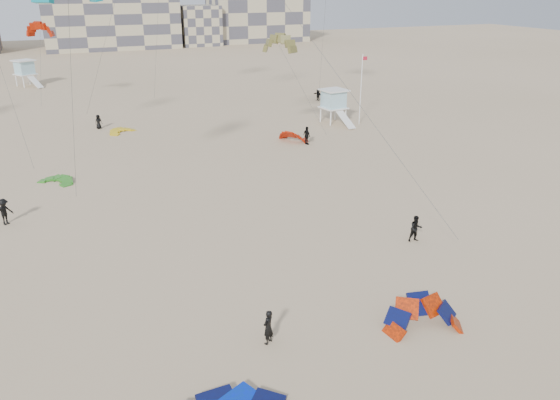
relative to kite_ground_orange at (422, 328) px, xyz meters
name	(u,v)px	position (x,y,z in m)	size (l,w,h in m)	color
ground	(249,368)	(-8.82, 0.44, 0.00)	(320.00, 320.00, 0.00)	tan
kite_ground_orange	(422,328)	(0.00, 0.00, 0.00)	(3.80, 3.09, 2.32)	#FF3000
kite_ground_green	(57,182)	(-15.65, 29.00, 0.00)	(2.86, 3.00, 0.63)	#3F8024
kite_ground_red_far	(293,141)	(7.87, 33.12, 0.00)	(3.19, 2.80, 1.84)	#B52503
kite_ground_yellow	(122,132)	(-8.41, 43.70, 0.00)	(2.91, 3.03, 0.67)	#F8B30F
kitesurfer_main	(268,327)	(-7.37, 1.79, 0.86)	(0.63, 0.41, 1.73)	black
kitesurfer_b	(416,229)	(5.35, 8.09, 0.88)	(0.86, 0.67, 1.76)	black
kitesurfer_c	(4,212)	(-19.20, 21.26, 0.94)	(1.22, 0.70, 1.88)	black
kitesurfer_d	(307,136)	(8.58, 31.29, 0.95)	(1.11, 0.46, 1.89)	black
kitesurfer_e	(98,122)	(-10.55, 46.40, 0.81)	(0.79, 0.51, 1.62)	black
kitesurfer_f	(318,95)	(19.66, 51.00, 0.83)	(1.55, 0.49, 1.67)	black
kite_fly_olive	(279,45)	(5.64, 31.59, 10.03)	(7.16, 4.64, 10.29)	brown
kite_fly_red	(40,31)	(-15.22, 61.47, 9.80)	(4.95, 6.95, 10.20)	#B52503
lifeguard_tower_near	(333,106)	(15.51, 38.60, 1.96)	(3.11, 5.58, 3.96)	white
lifeguard_tower_far	(25,73)	(-18.45, 79.59, 2.03)	(3.96, 6.17, 4.11)	white
flagpole	(361,88)	(18.03, 36.74, 4.25)	(0.66, 0.10, 8.09)	white
condo_mid	(111,23)	(1.18, 130.44, 6.00)	(32.00, 16.00, 12.00)	tan
condo_east	(258,11)	(41.18, 132.44, 8.00)	(26.00, 14.00, 16.00)	tan
condo_fill_right	(199,25)	(23.18, 128.44, 5.00)	(10.00, 10.00, 10.00)	tan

